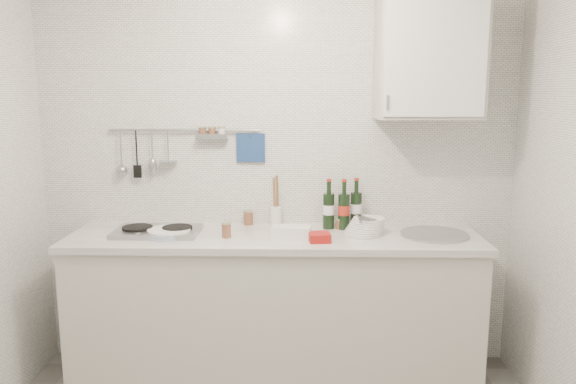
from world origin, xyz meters
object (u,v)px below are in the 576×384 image
Objects in this scene: plate_stack_hob at (168,232)px; utensil_crock at (276,213)px; wall_cabinet at (429,58)px; plate_stack_sink at (365,226)px; wine_bottles at (343,204)px.

utensil_crock reaches higher than plate_stack_hob.
wall_cabinet is 2.57× the size of plate_stack_hob.
wall_cabinet is 2.82× the size of plate_stack_sink.
plate_stack_hob is at bearing -176.53° from plate_stack_sink.
plate_stack_hob is at bearing -173.76° from wall_cabinet.
plate_stack_sink is at bearing -48.50° from wine_bottles.
wall_cabinet is 1.84m from plate_stack_hob.
plate_stack_hob is 0.69m from utensil_crock.
plate_stack_hob is (-1.53, -0.17, -1.01)m from wall_cabinet.
wall_cabinet is 2.26× the size of wine_bottles.
wine_bottles is at bearing 11.53° from plate_stack_hob.
wine_bottles is at bearing 131.50° from plate_stack_sink.
plate_stack_sink is 0.80× the size of wine_bottles.
wine_bottles is (-0.48, 0.05, -0.87)m from wall_cabinet.
wall_cabinet reaches higher than utensil_crock.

